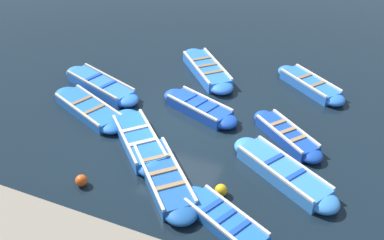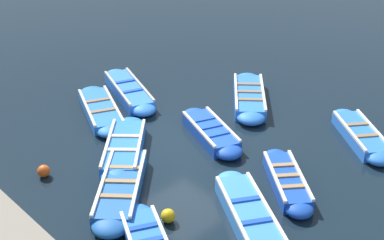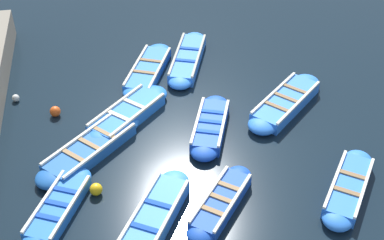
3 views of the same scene
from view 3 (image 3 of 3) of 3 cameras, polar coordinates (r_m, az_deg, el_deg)
ground_plane at (r=16.69m, az=-1.32°, el=-0.80°), size 120.00×120.00×0.00m
boat_centre at (r=19.14m, az=-4.72°, el=5.32°), size 2.27×3.74×0.38m
boat_bow_out at (r=16.44m, az=1.96°, el=-0.69°), size 1.87×3.28×0.43m
boat_inner_gap at (r=19.65m, az=-0.46°, el=6.52°), size 2.09×3.92×0.44m
boat_outer_left at (r=15.08m, az=16.35°, el=-6.95°), size 2.54×3.10×0.42m
boat_near_quay at (r=17.01m, az=-6.94°, el=0.57°), size 3.20×3.23×0.44m
boat_drifting at (r=14.44m, az=-14.08°, el=-9.05°), size 2.03×3.12×0.36m
boat_outer_right at (r=14.12m, az=3.08°, el=-8.82°), size 2.42×2.83×0.41m
boat_end_of_row at (r=13.69m, az=-4.27°, el=-10.70°), size 2.65×3.70×0.45m
boat_mid_row at (r=17.66m, az=9.94°, el=1.84°), size 3.42×3.29×0.46m
boat_broadside at (r=15.92m, az=-10.81°, el=-3.03°), size 3.44×3.35×0.42m
buoy_orange_near at (r=18.67m, az=-18.29°, el=2.24°), size 0.24×0.24×0.24m
buoy_yellow_far at (r=17.61m, az=-14.39°, el=0.89°), size 0.34×0.34×0.34m
buoy_white_drifting at (r=14.67m, az=-10.20°, el=-7.30°), size 0.35×0.35×0.35m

